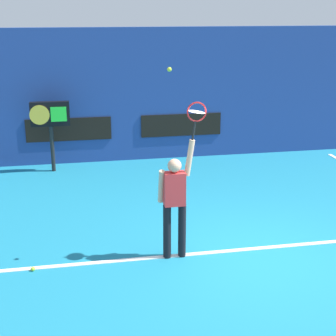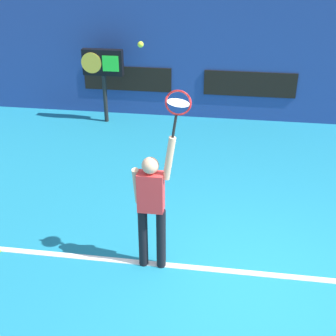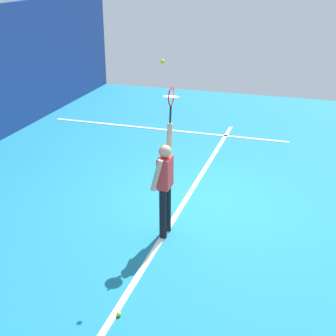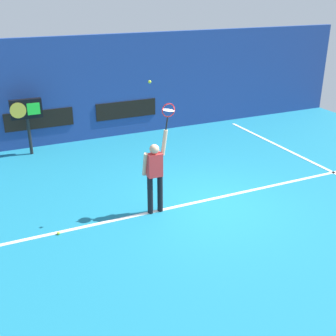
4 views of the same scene
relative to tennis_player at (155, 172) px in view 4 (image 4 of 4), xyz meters
The scene contains 11 objects.
ground_plane 1.71m from the tennis_player, 10.07° to the right, with size 18.00×18.00×0.00m, color teal.
back_wall 6.08m from the tennis_player, 76.98° to the left, with size 18.00×0.20×3.49m, color navy.
sponsor_banner_center 5.92m from the tennis_player, 76.71° to the left, with size 2.20×0.03×0.60m, color black.
sponsor_banner_portside 5.99m from the tennis_player, 105.90° to the left, with size 2.20×0.03×0.60m, color black.
court_baseline 1.69m from the tennis_player, ahead, with size 10.00×0.10×0.01m, color white.
court_sideline 5.90m from the tennis_player, 17.62° to the left, with size 0.10×7.00×0.01m, color white.
tennis_player is the anchor object (origin of this frame).
tennis_racket 1.42m from the tennis_player, ahead, with size 0.36×0.27×0.62m.
tennis_ball 2.07m from the tennis_player, behind, with size 0.07×0.07×0.07m, color #CCE033.
scoreboard_clock 5.58m from the tennis_player, 111.86° to the left, with size 0.96×0.20×1.77m.
spare_ball 2.48m from the tennis_player, behind, with size 0.07×0.07×0.07m, color #CCE033.
Camera 4 is at (-4.81, -7.99, 4.88)m, focal length 45.85 mm.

